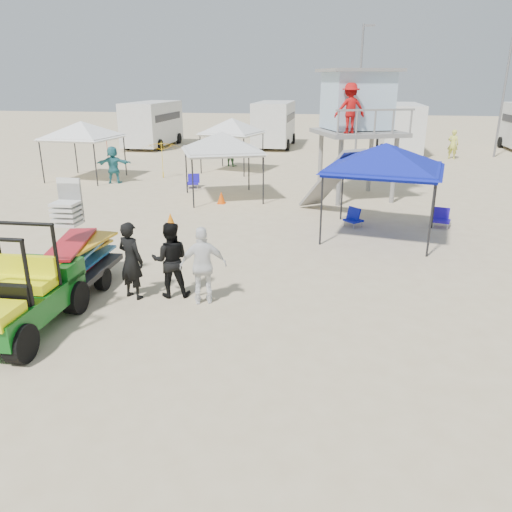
% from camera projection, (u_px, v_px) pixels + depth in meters
% --- Properties ---
extents(ground, '(140.00, 140.00, 0.00)m').
position_uv_depth(ground, '(195.00, 389.00, 8.19)').
color(ground, beige).
rests_on(ground, ground).
extents(utility_cart, '(1.51, 2.83, 2.13)m').
position_uv_depth(utility_cart, '(14.00, 288.00, 9.67)').
color(utility_cart, '#0D5314').
rests_on(utility_cart, ground).
extents(surf_trailer, '(1.45, 2.60, 2.36)m').
position_uv_depth(surf_trailer, '(76.00, 250.00, 11.85)').
color(surf_trailer, black).
rests_on(surf_trailer, ground).
extents(man_left, '(0.78, 0.64, 1.82)m').
position_uv_depth(man_left, '(131.00, 261.00, 11.35)').
color(man_left, black).
rests_on(man_left, ground).
extents(man_mid, '(1.00, 0.86, 1.78)m').
position_uv_depth(man_mid, '(170.00, 260.00, 11.45)').
color(man_mid, black).
rests_on(man_mid, ground).
extents(man_right, '(1.13, 0.74, 1.79)m').
position_uv_depth(man_right, '(203.00, 266.00, 11.08)').
color(man_right, white).
rests_on(man_right, ground).
extents(lifeguard_tower, '(4.14, 4.14, 5.10)m').
position_uv_depth(lifeguard_tower, '(357.00, 106.00, 20.33)').
color(lifeguard_tower, gray).
rests_on(lifeguard_tower, ground).
extents(canopy_blue, '(3.87, 3.87, 3.38)m').
position_uv_depth(canopy_blue, '(386.00, 148.00, 15.29)').
color(canopy_blue, black).
rests_on(canopy_blue, ground).
extents(canopy_white_a, '(3.90, 3.90, 3.20)m').
position_uv_depth(canopy_white_a, '(222.00, 135.00, 20.50)').
color(canopy_white_a, black).
rests_on(canopy_white_a, ground).
extents(canopy_white_b, '(3.27, 3.27, 3.28)m').
position_uv_depth(canopy_white_b, '(81.00, 124.00, 24.58)').
color(canopy_white_b, black).
rests_on(canopy_white_b, ground).
extents(canopy_white_c, '(3.28, 3.28, 3.27)m').
position_uv_depth(canopy_white_c, '(232.00, 121.00, 26.80)').
color(canopy_white_c, black).
rests_on(canopy_white_c, ground).
extents(umbrella_a, '(2.21, 2.25, 1.95)m').
position_uv_depth(umbrella_a, '(107.00, 149.00, 29.25)').
color(umbrella_a, red).
rests_on(umbrella_a, ground).
extents(umbrella_b, '(2.83, 2.85, 1.87)m').
position_uv_depth(umbrella_b, '(163.00, 160.00, 25.45)').
color(umbrella_b, yellow).
rests_on(umbrella_b, ground).
extents(cone_near, '(0.34, 0.34, 0.50)m').
position_uv_depth(cone_near, '(171.00, 220.00, 17.13)').
color(cone_near, orange).
rests_on(cone_near, ground).
extents(cone_far, '(0.34, 0.34, 0.50)m').
position_uv_depth(cone_far, '(221.00, 197.00, 20.39)').
color(cone_far, '#F04F07').
rests_on(cone_far, ground).
extents(beach_chair_a, '(0.67, 0.72, 0.64)m').
position_uv_depth(beach_chair_a, '(193.00, 181.00, 23.38)').
color(beach_chair_a, '#1B10B3').
rests_on(beach_chair_a, ground).
extents(beach_chair_b, '(0.66, 0.71, 0.64)m').
position_uv_depth(beach_chair_b, '(441.00, 218.00, 17.18)').
color(beach_chair_b, '#2410B4').
rests_on(beach_chair_b, ground).
extents(beach_chair_c, '(0.74, 0.86, 0.64)m').
position_uv_depth(beach_chair_c, '(353.00, 217.00, 17.25)').
color(beach_chair_c, '#0E169C').
rests_on(beach_chair_c, ground).
extents(rv_far_left, '(2.64, 6.80, 3.25)m').
position_uv_depth(rv_far_left, '(153.00, 122.00, 37.37)').
color(rv_far_left, silver).
rests_on(rv_far_left, ground).
extents(rv_mid_left, '(2.65, 6.50, 3.25)m').
position_uv_depth(rv_mid_left, '(274.00, 122.00, 37.33)').
color(rv_mid_left, silver).
rests_on(rv_mid_left, ground).
extents(rv_mid_right, '(2.64, 7.00, 3.25)m').
position_uv_depth(rv_mid_right, '(400.00, 126.00, 34.51)').
color(rv_mid_right, silver).
rests_on(rv_mid_right, ground).
extents(light_pole_left, '(0.14, 0.14, 8.00)m').
position_uv_depth(light_pole_left, '(359.00, 93.00, 31.47)').
color(light_pole_left, slate).
rests_on(light_pole_left, ground).
extents(light_pole_right, '(0.14, 0.14, 8.00)m').
position_uv_depth(light_pole_right, '(504.00, 93.00, 31.43)').
color(light_pole_right, slate).
rests_on(light_pole_right, ground).
extents(distant_beachgoers, '(19.15, 12.00, 1.83)m').
position_uv_depth(distant_beachgoers, '(221.00, 157.00, 26.92)').
color(distant_beachgoers, '#4D8151').
rests_on(distant_beachgoers, ground).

